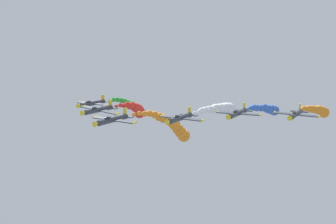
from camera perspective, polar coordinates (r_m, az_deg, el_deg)
The scene contains 12 objects.
airplane_lead at distance 82.18m, azimuth -7.52°, elevation -1.03°, with size 9.57×10.35×2.34m.
smoke_trail_lead at distance 108.36m, azimuth 0.94°, elevation -2.10°, with size 4.26×30.18×12.09m.
airplane_left_inner at distance 84.63m, azimuth 1.65°, elevation -0.80°, with size 9.57×10.35×2.33m.
smoke_trail_left_inner at distance 108.38m, azimuth 7.40°, elevation 0.43°, with size 3.64×26.18×4.66m.
airplane_right_inner at distance 93.01m, azimuth -9.38°, elevation 0.30°, with size 9.54×10.35×2.58m.
smoke_trail_right_inner at distance 112.66m, azimuth -4.24°, elevation 0.37°, with size 7.64×20.89×6.60m.
airplane_left_outer at distance 88.41m, azimuth 9.37°, elevation -0.16°, with size 9.56×10.35×2.32m.
smoke_trail_left_outer at distance 105.61m, azimuth 13.28°, elevation 0.37°, with size 3.82×17.01×4.06m.
airplane_right_outer at distance 106.45m, azimuth -10.16°, elevation 1.16°, with size 9.56×10.35×2.32m.
smoke_trail_right_outer at distance 123.92m, azimuth -4.99°, elevation 0.91°, with size 4.36×19.07×6.58m.
airplane_trailing at distance 92.77m, azimuth 16.82°, elevation -0.29°, with size 9.57×10.35×2.33m.
smoke_trail_trailing at distance 113.51m, azimuth 19.62°, elevation 0.18°, with size 4.21×20.42×5.03m.
Camera 1 is at (-41.98, 78.19, 143.15)m, focal length 45.20 mm.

